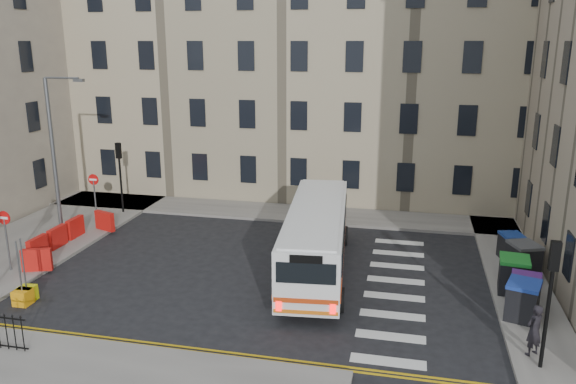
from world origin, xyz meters
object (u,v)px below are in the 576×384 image
at_px(bus, 316,236).
at_px(wheelie_bin_e, 511,246).
at_px(streetlamp, 54,156).
at_px(bollard_chevron, 23,297).
at_px(wheelie_bin_c, 513,275).
at_px(bollard_yellow, 27,294).
at_px(pedestrian, 534,330).
at_px(wheelie_bin_b, 525,293).
at_px(wheelie_bin_d, 523,259).
at_px(wheelie_bin_a, 523,300).

xyz_separation_m(bus, wheelie_bin_e, (8.53, 3.05, -0.89)).
bearing_deg(streetlamp, bollard_chevron, -66.63).
relative_size(wheelie_bin_c, bollard_yellow, 2.39).
distance_m(bollard_yellow, bollard_chevron, 0.29).
bearing_deg(pedestrian, wheelie_bin_b, -133.52).
height_order(wheelie_bin_d, pedestrian, pedestrian).
height_order(wheelie_bin_d, bollard_chevron, wheelie_bin_d).
bearing_deg(bollard_yellow, streetlamp, 114.02).
bearing_deg(wheelie_bin_a, streetlamp, -173.53).
bearing_deg(wheelie_bin_e, wheelie_bin_b, -107.58).
relative_size(wheelie_bin_b, bollard_yellow, 2.33).
distance_m(bus, wheelie_bin_c, 8.13).
relative_size(wheelie_bin_a, wheelie_bin_d, 0.97).
xyz_separation_m(streetlamp, wheelie_bin_b, (21.75, -3.55, -3.51)).
bearing_deg(bollard_yellow, wheelie_bin_e, 23.90).
height_order(wheelie_bin_b, wheelie_bin_d, wheelie_bin_d).
relative_size(wheelie_bin_b, wheelie_bin_d, 0.89).
bearing_deg(wheelie_bin_d, pedestrian, -117.83).
bearing_deg(wheelie_bin_e, wheelie_bin_c, -111.52).
xyz_separation_m(wheelie_bin_b, wheelie_bin_c, (-0.17, 1.56, 0.05)).
relative_size(streetlamp, bollard_chevron, 13.57).
distance_m(bus, wheelie_bin_b, 8.57).
bearing_deg(pedestrian, bollard_chevron, -37.81).
relative_size(wheelie_bin_a, bollard_yellow, 2.54).
bearing_deg(wheelie_bin_c, wheelie_bin_e, 89.22).
bearing_deg(wheelie_bin_a, bus, 177.68).
xyz_separation_m(wheelie_bin_d, bollard_chevron, (-19.24, -6.96, -0.55)).
relative_size(wheelie_bin_b, bollard_chevron, 2.33).
relative_size(streetlamp, wheelie_bin_e, 6.36).
bearing_deg(wheelie_bin_b, wheelie_bin_d, 92.95).
xyz_separation_m(wheelie_bin_c, pedestrian, (-0.12, -4.82, 0.14)).
distance_m(wheelie_bin_e, bollard_chevron, 20.92).
bearing_deg(wheelie_bin_c, pedestrian, -85.03).
distance_m(wheelie_bin_b, wheelie_bin_e, 5.27).
bearing_deg(bus, streetlamp, 168.48).
bearing_deg(bus, wheelie_bin_d, 2.49).
distance_m(streetlamp, bus, 13.84).
bearing_deg(bollard_yellow, bus, 27.15).
bearing_deg(wheelie_bin_d, wheelie_bin_e, 76.55).
distance_m(wheelie_bin_b, wheelie_bin_c, 1.57).
distance_m(wheelie_bin_d, bollard_yellow, 20.41).
bearing_deg(wheelie_bin_b, bus, 176.54).
height_order(streetlamp, bollard_yellow, streetlamp).
xyz_separation_m(bus, bollard_yellow, (-10.51, -5.39, -1.35)).
distance_m(wheelie_bin_d, wheelie_bin_e, 1.78).
height_order(wheelie_bin_a, pedestrian, pedestrian).
bearing_deg(wheelie_bin_b, wheelie_bin_c, 107.70).
distance_m(wheelie_bin_c, wheelie_bin_d, 2.05).
bearing_deg(wheelie_bin_e, bollard_yellow, -170.44).
relative_size(wheelie_bin_d, bollard_yellow, 2.62).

